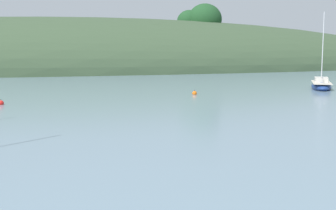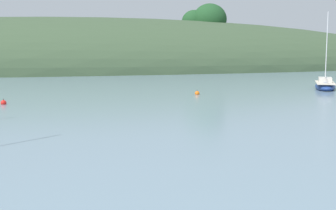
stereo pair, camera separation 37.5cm
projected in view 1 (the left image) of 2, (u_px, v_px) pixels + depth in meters
The scene contains 4 objects.
far_shoreline_hill at pixel (82, 70), 85.65m from camera, with size 150.00×36.00×22.42m.
sailboat_blue_center at pixel (321, 85), 48.67m from camera, with size 4.67×6.11×8.30m.
mooring_buoy_outer at pixel (1, 103), 35.73m from camera, with size 0.44×0.44×0.54m.
mooring_buoy_channel at pixel (195, 93), 43.08m from camera, with size 0.44×0.44×0.54m.
Camera 1 is at (-6.83, -5.14, 4.61)m, focal length 49.03 mm.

